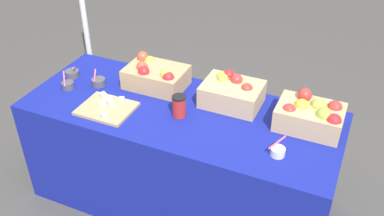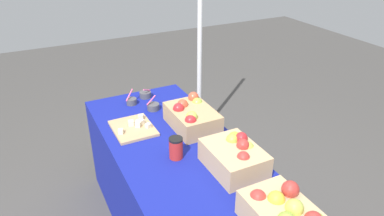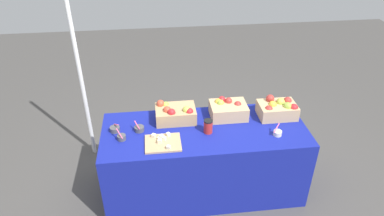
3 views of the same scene
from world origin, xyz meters
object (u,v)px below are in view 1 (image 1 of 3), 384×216
object	(u,v)px
cutting_board_front	(107,108)
sample_bowl_extra	(98,82)
apple_crate_middle	(232,92)
coffee_cup	(179,106)
sample_bowl_far	(278,151)
sample_bowl_near	(72,74)
apple_crate_right	(156,76)
apple_crate_left	(311,115)
tent_pole	(82,2)
sample_bowl_mid	(68,85)

from	to	relation	value
cutting_board_front	sample_bowl_extra	bearing A→B (deg)	133.26
apple_crate_middle	coffee_cup	size ratio (longest dim) A/B	2.67
sample_bowl_far	sample_bowl_extra	world-z (taller)	sample_bowl_far
apple_crate_middle	coffee_cup	bearing A→B (deg)	-133.12
cutting_board_front	sample_bowl_far	distance (m)	1.03
sample_bowl_near	sample_bowl_far	distance (m)	1.48
sample_bowl_near	sample_bowl_extra	bearing A→B (deg)	-5.13
coffee_cup	apple_crate_middle	bearing A→B (deg)	46.88
apple_crate_right	coffee_cup	distance (m)	0.37
apple_crate_left	cutting_board_front	world-z (taller)	apple_crate_left
sample_bowl_near	sample_bowl_far	world-z (taller)	sample_bowl_far
cutting_board_front	sample_bowl_near	bearing A→B (deg)	150.83
cutting_board_front	apple_crate_middle	bearing A→B (deg)	29.52
apple_crate_left	sample_bowl_near	xyz separation A→B (m)	(-1.56, -0.07, -0.06)
apple_crate_middle	coffee_cup	xyz separation A→B (m)	(-0.23, -0.25, -0.01)
sample_bowl_near	tent_pole	world-z (taller)	tent_pole
sample_bowl_far	coffee_cup	world-z (taller)	coffee_cup
cutting_board_front	apple_crate_right	bearing A→B (deg)	68.84
sample_bowl_mid	apple_crate_left	bearing A→B (deg)	7.94
cutting_board_front	tent_pole	distance (m)	1.22
sample_bowl_mid	sample_bowl_far	world-z (taller)	sample_bowl_mid
cutting_board_front	tent_pole	world-z (taller)	tent_pole
tent_pole	sample_bowl_far	bearing A→B (deg)	-26.32
sample_bowl_mid	tent_pole	size ratio (longest dim) A/B	0.06
apple_crate_middle	cutting_board_front	xyz separation A→B (m)	(-0.65, -0.37, -0.07)
apple_crate_right	cutting_board_front	distance (m)	0.39
sample_bowl_extra	coffee_cup	bearing A→B (deg)	-8.95
apple_crate_middle	cutting_board_front	world-z (taller)	apple_crate_middle
sample_bowl_near	apple_crate_middle	bearing A→B (deg)	6.93
sample_bowl_near	tent_pole	size ratio (longest dim) A/B	0.05
cutting_board_front	coffee_cup	bearing A→B (deg)	15.99
sample_bowl_mid	tent_pole	bearing A→B (deg)	118.34
apple_crate_right	sample_bowl_near	distance (m)	0.58
sample_bowl_far	coffee_cup	distance (m)	0.63
apple_crate_middle	sample_bowl_extra	size ratio (longest dim) A/B	3.57
sample_bowl_mid	sample_bowl_extra	bearing A→B (deg)	36.38
apple_crate_left	sample_bowl_near	size ratio (longest dim) A/B	3.92
tent_pole	sample_bowl_extra	bearing A→B (deg)	-49.49
apple_crate_right	cutting_board_front	size ratio (longest dim) A/B	1.21
cutting_board_front	tent_pole	bearing A→B (deg)	131.19
apple_crate_left	sample_bowl_near	bearing A→B (deg)	-177.27
apple_crate_middle	sample_bowl_far	xyz separation A→B (m)	(0.38, -0.37, -0.05)
sample_bowl_extra	coffee_cup	distance (m)	0.63
sample_bowl_near	tent_pole	xyz separation A→B (m)	(-0.37, 0.67, 0.21)
sample_bowl_mid	sample_bowl_extra	world-z (taller)	sample_bowl_mid
apple_crate_left	sample_bowl_far	distance (m)	0.33
cutting_board_front	sample_bowl_extra	xyz separation A→B (m)	(-0.21, 0.22, 0.01)
apple_crate_right	coffee_cup	size ratio (longest dim) A/B	2.90
apple_crate_right	apple_crate_left	bearing A→B (deg)	-2.71
sample_bowl_mid	apple_crate_right	bearing A→B (deg)	27.13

